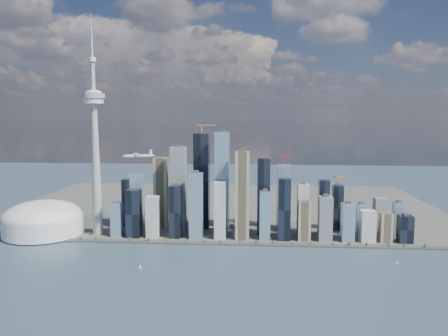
# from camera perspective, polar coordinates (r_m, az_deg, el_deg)

# --- Properties ---
(ground) EXTENTS (4000.00, 4000.00, 0.00)m
(ground) POSITION_cam_1_polar(r_m,az_deg,el_deg) (826.04, -3.50, -14.85)
(ground) COLOR #303F54
(ground) RESTS_ON ground
(seawall) EXTENTS (1100.00, 22.00, 4.00)m
(seawall) POSITION_cam_1_polar(r_m,az_deg,el_deg) (1060.22, -1.65, -9.80)
(seawall) COLOR #383838
(seawall) RESTS_ON ground
(land) EXTENTS (1400.00, 900.00, 3.00)m
(land) POSITION_cam_1_polar(r_m,az_deg,el_deg) (1495.54, 0.13, -4.92)
(land) COLOR #4C4C47
(land) RESTS_ON ground
(shoreline_trees) EXTENTS (960.53, 7.20, 8.80)m
(shoreline_trees) POSITION_cam_1_polar(r_m,az_deg,el_deg) (1058.31, -1.65, -9.45)
(shoreline_trees) COLOR #3F2D1E
(shoreline_trees) RESTS_ON seawall
(skyscraper_cluster) EXTENTS (736.00, 142.00, 282.14)m
(skyscraper_cluster) POSITION_cam_1_polar(r_m,az_deg,el_deg) (1119.62, 1.83, -4.37)
(skyscraper_cluster) COLOR black
(skyscraper_cluster) RESTS_ON land
(needle_tower) EXTENTS (56.00, 56.00, 550.50)m
(needle_tower) POSITION_cam_1_polar(r_m,az_deg,el_deg) (1147.07, -16.48, 3.07)
(needle_tower) COLOR #969691
(needle_tower) RESTS_ON land
(dome_stadium) EXTENTS (200.00, 200.00, 86.00)m
(dome_stadium) POSITION_cam_1_polar(r_m,az_deg,el_deg) (1221.83, -22.52, -6.28)
(dome_stadium) COLOR silver
(dome_stadium) RESTS_ON land
(airplane) EXTENTS (71.28, 63.87, 18.06)m
(airplane) POSITION_cam_1_polar(r_m,az_deg,el_deg) (1021.53, -11.10, 1.62)
(airplane) COLOR silver
(airplane) RESTS_ON ground
(sailboat_west) EXTENTS (7.15, 2.62, 9.88)m
(sailboat_west) POSITION_cam_1_polar(r_m,az_deg,el_deg) (915.15, -10.89, -12.56)
(sailboat_west) COLOR silver
(sailboat_west) RESTS_ON ground
(sailboat_east) EXTENTS (6.25, 2.01, 8.66)m
(sailboat_east) POSITION_cam_1_polar(r_m,az_deg,el_deg) (992.82, 21.69, -11.40)
(sailboat_east) COLOR silver
(sailboat_east) RESTS_ON ground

